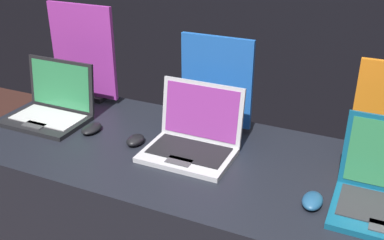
{
  "coord_description": "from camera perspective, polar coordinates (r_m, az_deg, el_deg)",
  "views": [
    {
      "loc": [
        0.64,
        -1.02,
        1.81
      ],
      "look_at": [
        0.01,
        0.37,
        1.08
      ],
      "focal_mm": 42.0,
      "sensor_mm": 36.0,
      "label": 1
    }
  ],
  "objects": [
    {
      "name": "laptop_front",
      "position": [
        2.13,
        -17.38,
        1.65
      ],
      "size": [
        0.35,
        0.27,
        0.26
      ],
      "color": "black",
      "rests_on": "display_counter"
    },
    {
      "name": "mouse_front",
      "position": [
        1.98,
        -12.63,
        -1.07
      ],
      "size": [
        0.07,
        0.11,
        0.03
      ],
      "color": "black",
      "rests_on": "display_counter"
    },
    {
      "name": "promo_stand_front",
      "position": [
        2.26,
        -13.61,
        8.0
      ],
      "size": [
        0.35,
        0.07,
        0.47
      ],
      "color": "black",
      "rests_on": "display_counter"
    },
    {
      "name": "laptop_middle",
      "position": [
        1.76,
        0.24,
        -2.28
      ],
      "size": [
        0.35,
        0.28,
        0.26
      ],
      "color": "#B7B7BC",
      "rests_on": "display_counter"
    },
    {
      "name": "mouse_middle",
      "position": [
        1.85,
        -7.21,
        -2.55
      ],
      "size": [
        0.06,
        0.09,
        0.04
      ],
      "color": "black",
      "rests_on": "display_counter"
    },
    {
      "name": "promo_stand_middle",
      "position": [
        1.9,
        3.21,
        4.34
      ],
      "size": [
        0.32,
        0.07,
        0.41
      ],
      "color": "black",
      "rests_on": "display_counter"
    },
    {
      "name": "mouse_back",
      "position": [
        1.53,
        15.04,
        -9.88
      ],
      "size": [
        0.07,
        0.1,
        0.04
      ],
      "color": "navy",
      "rests_on": "display_counter"
    }
  ]
}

